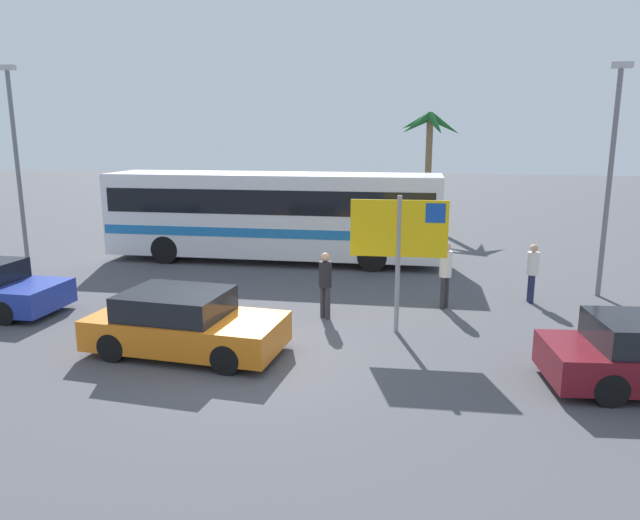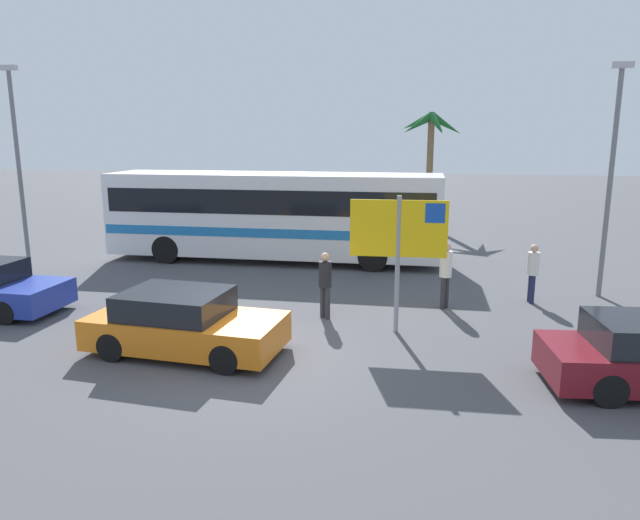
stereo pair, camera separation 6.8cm
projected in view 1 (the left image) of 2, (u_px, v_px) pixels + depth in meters
ground at (248, 355)px, 12.17m from camera, size 120.00×120.00×0.00m
bus_front_coach at (273, 212)px, 21.09m from camera, size 11.98×2.65×3.17m
ferry_sign at (401, 234)px, 13.16m from camera, size 2.20×0.14×3.20m
car_orange at (184, 323)px, 12.23m from camera, size 4.19×2.24×1.32m
pedestrian_crossing_lot at (532, 269)px, 15.85m from camera, size 0.32×0.32×1.63m
pedestrian_near_sign at (446, 270)px, 15.30m from camera, size 0.32×0.32×1.78m
pedestrian_by_bus at (325, 280)px, 14.46m from camera, size 0.32×0.32×1.68m
lamp_post_left_side at (17, 161)px, 19.26m from camera, size 0.56×0.20×6.73m
lamp_post_right_side at (610, 172)px, 15.95m from camera, size 0.56×0.20×6.42m
palm_tree_seaside at (429, 137)px, 28.40m from camera, size 3.13×3.07×5.63m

